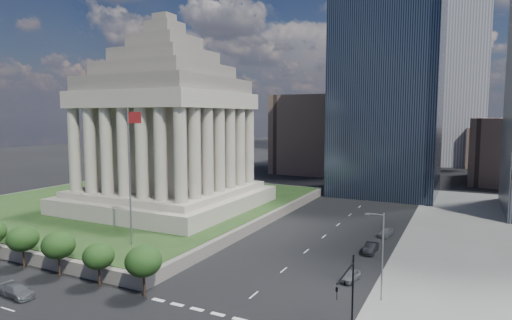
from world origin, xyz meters
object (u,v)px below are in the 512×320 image
Objects in this scene: parked_sedan_mid at (371,248)px; street_lamp_north at (381,251)px; flagpole at (130,169)px; parked_sedan_near at (351,276)px; suv_grey at (17,291)px; parked_sedan_far at (386,232)px; war_memorial at (166,112)px; traffic_signal_ne at (348,291)px.

street_lamp_north is at bearing -73.49° from parked_sedan_mid.
flagpole is 5.26× the size of parked_sedan_near.
street_lamp_north reaches higher than suv_grey.
parked_sedan_mid is at bearing 99.45° from parked_sedan_near.
street_lamp_north is at bearing -34.57° from parked_sedan_near.
street_lamp_north is 2.22× the size of parked_sedan_mid.
suv_grey is 1.14× the size of parked_sedan_far.
war_memorial is at bearing 165.81° from parked_sedan_near.
flagpole reaches higher than street_lamp_north.
street_lamp_north is 2.08× the size of suv_grey.
suv_grey is at bearing -154.90° from street_lamp_north.
suv_grey is (-36.52, -6.19, -4.55)m from traffic_signal_ne.
war_memorial reaches higher than suv_grey.
parked_sedan_near is at bearing -83.50° from parked_sedan_far.
street_lamp_north is 41.54m from suv_grey.
flagpole is 36.69m from traffic_signal_ne.
parked_sedan_mid is 1.07× the size of parked_sedan_far.
parked_sedan_near is at bearing -23.63° from war_memorial.
traffic_signal_ne is at bearing -36.42° from war_memorial.
suv_grey is (9.98, -40.49, -20.70)m from war_memorial.
war_memorial is 60.00m from traffic_signal_ne.
suv_grey is 39.50m from parked_sedan_near.
war_memorial is 10.25× the size of parked_sedan_near.
war_memorial is at bearing 18.26° from suv_grey.
parked_sedan_mid is 10.24m from parked_sedan_far.
parked_sedan_mid reaches higher than suv_grey.
war_memorial reaches higher than parked_sedan_near.
traffic_signal_ne is at bearing -75.97° from suv_grey.
flagpole reaches higher than parked_sedan_near.
flagpole is (12.17, -24.00, -8.29)m from war_memorial.
parked_sedan_mid is (33.02, 34.03, 0.05)m from suv_grey.
flagpole is at bearing -3.14° from suv_grey.
parked_sedan_far is (-3.00, 38.07, -4.53)m from traffic_signal_ne.
flagpole reaches higher than traffic_signal_ne.
parked_sedan_near is 0.90× the size of parked_sedan_far.
war_memorial is 8.65× the size of parked_sedan_mid.
flagpole reaches higher than parked_sedan_mid.
parked_sedan_near is at bearing -52.30° from suv_grey.
traffic_signal_ne is (46.50, -34.30, -16.15)m from war_memorial.
suv_grey is at bearing -76.15° from war_memorial.
suv_grey is 47.41m from parked_sedan_mid.
parked_sedan_far is at bearing 98.18° from parked_sedan_near.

